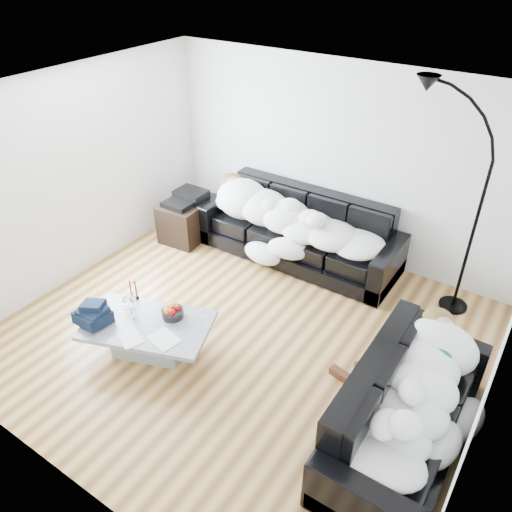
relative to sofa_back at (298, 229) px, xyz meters
The scene contains 24 objects.
ground 1.82m from the sofa_back, 81.37° to the right, with size 5.00×5.00×0.00m, color brown.
wall_back 1.02m from the sofa_back, 62.64° to the left, with size 5.00×0.02×2.60m, color silver.
wall_left 2.96m from the sofa_back, 142.12° to the right, with size 0.02×4.50×2.60m, color silver.
wall_right 3.37m from the sofa_back, 32.18° to the right, with size 0.02×4.50×2.60m, color silver.
ceiling 2.78m from the sofa_back, 81.37° to the right, with size 5.00×5.00×0.00m, color white.
sofa_back is the anchor object (origin of this frame).
sofa_right 3.08m from the sofa_back, 42.82° to the right, with size 2.10×0.90×0.85m, color black.
sleeper_back 0.21m from the sofa_back, 90.00° to the right, with size 2.35×0.81×0.47m, color white, non-canonical shape.
sleeper_right 3.09m from the sofa_back, 42.82° to the right, with size 1.80×0.76×0.44m, color white, non-canonical shape.
teal_cushion 2.65m from the sofa_back, 33.31° to the right, with size 0.36×0.30×0.20m, color #0C574F.
coffee_table 2.54m from the sofa_back, 99.34° to the right, with size 1.32×0.77×0.38m, color #939699.
fruit_bowl 2.27m from the sofa_back, 96.52° to the right, with size 0.24×0.24×0.14m, color white.
wine_glass_a 2.50m from the sofa_back, 106.16° to the right, with size 0.08×0.08×0.18m, color white.
wine_glass_b 2.55m from the sofa_back, 107.64° to the right, with size 0.07×0.07×0.16m, color white.
wine_glass_c 2.59m from the sofa_back, 102.66° to the right, with size 0.07×0.07×0.16m, color white.
candle_left 2.42m from the sofa_back, 110.86° to the right, with size 0.04×0.04×0.23m, color maroon.
candle_right 2.38m from the sofa_back, 109.66° to the right, with size 0.04×0.04×0.24m, color maroon.
newspaper_a 2.58m from the sofa_back, 92.17° to the right, with size 0.30×0.23×0.01m, color silver.
newspaper_b 2.78m from the sofa_back, 98.17° to the right, with size 0.29×0.20×0.01m, color silver.
navy_jacket 2.89m from the sofa_back, 108.84° to the right, with size 0.38×0.32×0.19m, color black, non-canonical shape.
shoes 2.31m from the sofa_back, 46.40° to the right, with size 0.41×0.30×0.09m, color #472311, non-canonical shape.
av_cabinet 1.69m from the sofa_back, 167.02° to the right, with size 0.57×0.83×0.57m, color black.
stereo 1.69m from the sofa_back, 167.02° to the right, with size 0.44×0.34×0.13m, color black.
floor_lamp 2.24m from the sofa_back, ahead, with size 0.84×0.34×2.31m, color black, non-canonical shape.
Camera 1 is at (2.48, -3.44, 3.86)m, focal length 35.00 mm.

